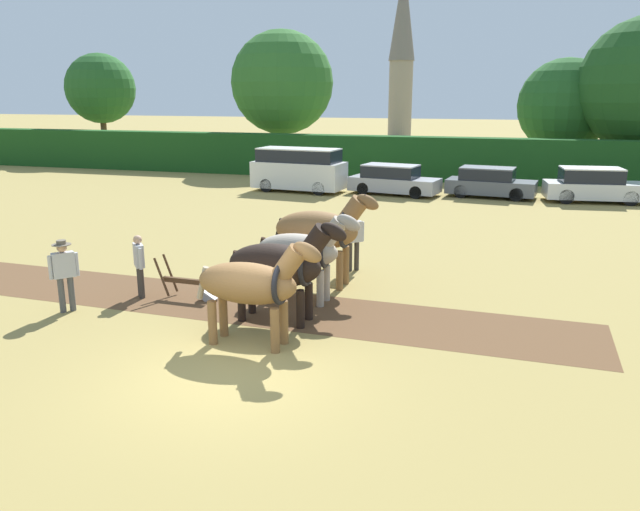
{
  "coord_description": "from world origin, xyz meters",
  "views": [
    {
      "loc": [
        4.54,
        -9.35,
        4.89
      ],
      "look_at": [
        0.33,
        4.61,
        1.1
      ],
      "focal_mm": 35.0,
      "sensor_mm": 36.0,
      "label": 1
    }
  ],
  "objects_px": {
    "tree_far_left": "(100,89)",
    "church_spire": "(402,48)",
    "draft_horse_lead_left": "(252,284)",
    "draft_horse_trail_left": "(302,251)",
    "plow": "(192,287)",
    "parked_car_left": "(393,180)",
    "farmer_beside_team": "(353,236)",
    "farmer_onlooker_left": "(64,270)",
    "draft_horse_lead_right": "(280,265)",
    "parked_van": "(299,169)",
    "tree_center_left": "(565,106)",
    "parked_car_center_left": "(490,183)",
    "draft_horse_trail_right": "(320,230)",
    "parked_car_center": "(594,186)",
    "tree_left": "(282,83)",
    "farmer_at_plow": "(139,262)"
  },
  "relations": [
    {
      "from": "tree_far_left",
      "to": "draft_horse_trail_left",
      "type": "xyz_separation_m",
      "value": [
        25.03,
        -27.68,
        -4.0
      ]
    },
    {
      "from": "draft_horse_trail_left",
      "to": "parked_van",
      "type": "bearing_deg",
      "value": 110.45
    },
    {
      "from": "draft_horse_lead_right",
      "to": "farmer_at_plow",
      "type": "height_order",
      "value": "draft_horse_lead_right"
    },
    {
      "from": "plow",
      "to": "church_spire",
      "type": "bearing_deg",
      "value": 96.4
    },
    {
      "from": "draft_horse_trail_left",
      "to": "tree_far_left",
      "type": "bearing_deg",
      "value": 133.68
    },
    {
      "from": "farmer_beside_team",
      "to": "parked_van",
      "type": "height_order",
      "value": "parked_van"
    },
    {
      "from": "farmer_beside_team",
      "to": "farmer_onlooker_left",
      "type": "relative_size",
      "value": 1.01
    },
    {
      "from": "tree_left",
      "to": "parked_car_left",
      "type": "relative_size",
      "value": 1.94
    },
    {
      "from": "draft_horse_lead_left",
      "to": "draft_horse_trail_right",
      "type": "relative_size",
      "value": 0.94
    },
    {
      "from": "tree_center_left",
      "to": "parked_van",
      "type": "xyz_separation_m",
      "value": [
        -13.38,
        -11.82,
        -3.06
      ]
    },
    {
      "from": "tree_far_left",
      "to": "church_spire",
      "type": "height_order",
      "value": "church_spire"
    },
    {
      "from": "draft_horse_lead_right",
      "to": "farmer_onlooker_left",
      "type": "relative_size",
      "value": 1.68
    },
    {
      "from": "draft_horse_lead_left",
      "to": "draft_horse_trail_left",
      "type": "bearing_deg",
      "value": 89.94
    },
    {
      "from": "parked_car_center_left",
      "to": "tree_far_left",
      "type": "bearing_deg",
      "value": 167.61
    },
    {
      "from": "plow",
      "to": "parked_car_left",
      "type": "height_order",
      "value": "parked_car_left"
    },
    {
      "from": "draft_horse_lead_left",
      "to": "church_spire",
      "type": "bearing_deg",
      "value": 98.59
    },
    {
      "from": "tree_center_left",
      "to": "parked_car_center_left",
      "type": "height_order",
      "value": "tree_center_left"
    },
    {
      "from": "draft_horse_trail_right",
      "to": "plow",
      "type": "bearing_deg",
      "value": -140.5
    },
    {
      "from": "draft_horse_lead_left",
      "to": "tree_center_left",
      "type": "bearing_deg",
      "value": 77.69
    },
    {
      "from": "draft_horse_trail_left",
      "to": "farmer_onlooker_left",
      "type": "bearing_deg",
      "value": -153.89
    },
    {
      "from": "parked_car_left",
      "to": "parked_car_center",
      "type": "xyz_separation_m",
      "value": [
        9.3,
        0.44,
        0.06
      ]
    },
    {
      "from": "tree_far_left",
      "to": "tree_center_left",
      "type": "distance_m",
      "value": 32.73
    },
    {
      "from": "farmer_beside_team",
      "to": "parked_car_left",
      "type": "bearing_deg",
      "value": 143.74
    },
    {
      "from": "tree_far_left",
      "to": "plow",
      "type": "distance_m",
      "value": 36.45
    },
    {
      "from": "church_spire",
      "to": "parked_car_center_left",
      "type": "distance_m",
      "value": 42.8
    },
    {
      "from": "church_spire",
      "to": "draft_horse_lead_left",
      "type": "relative_size",
      "value": 6.81
    },
    {
      "from": "draft_horse_lead_right",
      "to": "plow",
      "type": "height_order",
      "value": "draft_horse_lead_right"
    },
    {
      "from": "draft_horse_trail_right",
      "to": "farmer_beside_team",
      "type": "distance_m",
      "value": 1.71
    },
    {
      "from": "draft_horse_trail_right",
      "to": "parked_car_left",
      "type": "height_order",
      "value": "draft_horse_trail_right"
    },
    {
      "from": "draft_horse_lead_left",
      "to": "parked_car_center_left",
      "type": "xyz_separation_m",
      "value": [
        3.85,
        20.42,
        -0.57
      ]
    },
    {
      "from": "tree_left",
      "to": "plow",
      "type": "bearing_deg",
      "value": -74.42
    },
    {
      "from": "tree_center_left",
      "to": "draft_horse_lead_right",
      "type": "relative_size",
      "value": 2.48
    },
    {
      "from": "draft_horse_lead_right",
      "to": "parked_car_left",
      "type": "distance_m",
      "value": 18.53
    },
    {
      "from": "farmer_onlooker_left",
      "to": "tree_center_left",
      "type": "bearing_deg",
      "value": 107.93
    },
    {
      "from": "church_spire",
      "to": "draft_horse_lead_right",
      "type": "distance_m",
      "value": 60.33
    },
    {
      "from": "tree_left",
      "to": "draft_horse_lead_left",
      "type": "distance_m",
      "value": 31.72
    },
    {
      "from": "draft_horse_trail_right",
      "to": "plow",
      "type": "relative_size",
      "value": 1.83
    },
    {
      "from": "parked_van",
      "to": "church_spire",
      "type": "bearing_deg",
      "value": 98.26
    },
    {
      "from": "plow",
      "to": "parked_car_left",
      "type": "relative_size",
      "value": 0.34
    },
    {
      "from": "draft_horse_lead_left",
      "to": "draft_horse_lead_right",
      "type": "height_order",
      "value": "draft_horse_lead_right"
    },
    {
      "from": "tree_left",
      "to": "draft_horse_lead_right",
      "type": "bearing_deg",
      "value": -70.09
    },
    {
      "from": "farmer_beside_team",
      "to": "parked_car_center",
      "type": "xyz_separation_m",
      "value": [
        7.89,
        14.52,
        -0.24
      ]
    },
    {
      "from": "draft_horse_lead_left",
      "to": "parked_car_left",
      "type": "xyz_separation_m",
      "value": [
        -0.8,
        19.92,
        -0.56
      ]
    },
    {
      "from": "church_spire",
      "to": "draft_horse_trail_right",
      "type": "bearing_deg",
      "value": -82.32
    },
    {
      "from": "draft_horse_trail_right",
      "to": "farmer_beside_team",
      "type": "xyz_separation_m",
      "value": [
        0.5,
        1.57,
        -0.47
      ]
    },
    {
      "from": "draft_horse_lead_right",
      "to": "parked_van",
      "type": "xyz_separation_m",
      "value": [
        -5.68,
        18.12,
        -0.16
      ]
    },
    {
      "from": "draft_horse_lead_right",
      "to": "plow",
      "type": "xyz_separation_m",
      "value": [
        -2.58,
        0.78,
        -0.97
      ]
    },
    {
      "from": "tree_far_left",
      "to": "farmer_onlooker_left",
      "type": "distance_m",
      "value": 36.3
    },
    {
      "from": "parked_van",
      "to": "parked_car_left",
      "type": "distance_m",
      "value": 4.87
    },
    {
      "from": "draft_horse_lead_left",
      "to": "draft_horse_lead_right",
      "type": "xyz_separation_m",
      "value": [
        0.04,
        1.42,
        0.02
      ]
    }
  ]
}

